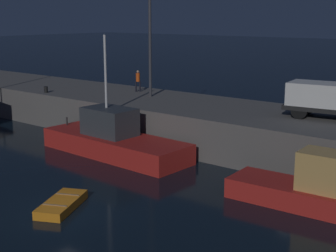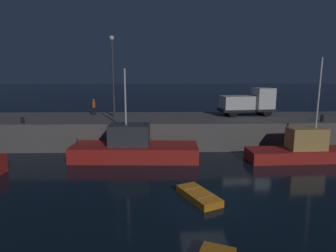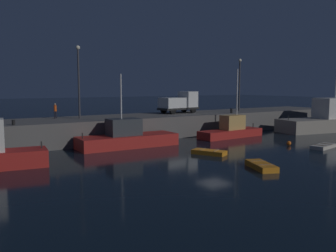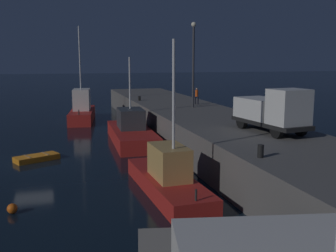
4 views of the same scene
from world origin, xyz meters
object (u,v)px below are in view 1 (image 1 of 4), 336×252
Objects in this scene: fishing_boat_white at (114,140)px; fishing_boat_blue at (327,192)px; rowboat_white_mid at (62,204)px; lamp_post_west at (150,32)px; dockworker at (138,80)px; bollard_west at (46,90)px.

fishing_boat_blue is at bearing -2.55° from fishing_boat_white.
lamp_post_west reaches higher than rowboat_white_mid.
dockworker is (-17.46, 7.83, 2.48)m from fishing_boat_blue.
dockworker is at bearing 122.29° from fishing_boat_white.
lamp_post_west is 4.30m from dockworker.
fishing_boat_white is 20.96× the size of bollard_west.
lamp_post_west is at bearing 156.35° from fishing_boat_blue.
dockworker is 6.78m from bollard_west.
fishing_boat_white is (-12.87, 0.57, 0.05)m from fishing_boat_blue.
dockworker is (-8.67, 14.50, 3.12)m from rowboat_white_mid.
lamp_post_west is 4.76× the size of dockworker.
fishing_boat_blue reaches higher than bollard_west.
fishing_boat_white is at bearing -57.71° from dockworker.
lamp_post_west is (-2.39, 6.11, 5.95)m from fishing_boat_white.
fishing_boat_white reaches higher than rowboat_white_mid.
dockworker reaches higher than rowboat_white_mid.
fishing_boat_blue is 0.86× the size of fishing_boat_white.
fishing_boat_white is 1.29× the size of lamp_post_west.
fishing_boat_blue is at bearing 37.20° from rowboat_white_mid.
fishing_boat_white reaches higher than bollard_west.
fishing_boat_white is 10.04m from bollard_west.
rowboat_white_mid is at bearing -64.13° from lamp_post_west.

